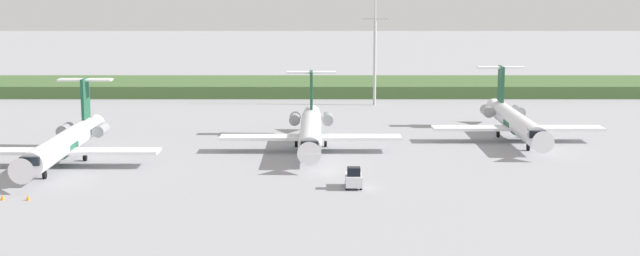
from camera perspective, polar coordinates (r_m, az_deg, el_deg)
ground_plane at (r=131.48m, az=0.03°, el=-0.08°), size 500.00×500.00×0.00m
grass_berm at (r=173.97m, az=0.08°, el=2.62°), size 320.00×20.00×2.26m
regional_jet_nearest at (r=110.67m, az=-15.53°, el=-0.89°), size 22.81×31.00×9.00m
regional_jet_second at (r=115.65m, az=-0.35°, el=-0.11°), size 22.81×31.00×9.00m
regional_jet_third at (r=125.51m, az=12.40°, el=0.42°), size 22.81×31.00×9.00m
antenna_mast at (r=155.97m, az=3.71°, el=4.88°), size 4.40×0.50×22.69m
baggage_tug at (r=94.73m, az=2.36°, el=-3.19°), size 1.72×3.20×2.30m
safety_cone_front_marker at (r=95.04m, az=-19.08°, el=-4.12°), size 0.44×0.44×0.55m
safety_cone_mid_marker at (r=94.12m, az=-17.63°, el=-4.17°), size 0.44×0.44×0.55m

